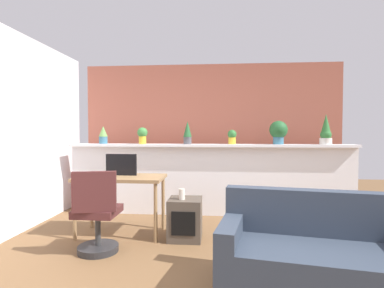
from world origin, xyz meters
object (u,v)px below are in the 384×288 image
(potted_plant_1, at_px, (142,135))
(tv_monitor, at_px, (121,165))
(potted_plant_4, at_px, (278,131))
(potted_plant_5, at_px, (326,132))
(potted_plant_2, at_px, (188,132))
(desk, at_px, (121,183))
(side_cube_shelf, at_px, (185,219))
(vase_on_shelf, at_px, (182,194))
(potted_plant_3, at_px, (232,136))
(potted_plant_0, at_px, (103,135))
(couch, at_px, (317,259))
(office_chair, at_px, (97,218))

(potted_plant_1, height_order, tv_monitor, potted_plant_1)
(potted_plant_4, distance_m, potted_plant_5, 0.70)
(potted_plant_2, distance_m, desk, 1.40)
(side_cube_shelf, distance_m, vase_on_shelf, 0.32)
(potted_plant_3, height_order, side_cube_shelf, potted_plant_3)
(potted_plant_0, bearing_deg, potted_plant_3, -0.04)
(potted_plant_5, bearing_deg, potted_plant_0, 179.32)
(potted_plant_2, xyz_separation_m, vase_on_shelf, (0.05, -1.14, -0.75))
(vase_on_shelf, bearing_deg, desk, 169.19)
(potted_plant_2, bearing_deg, potted_plant_1, -178.91)
(potted_plant_1, bearing_deg, potted_plant_5, 0.31)
(side_cube_shelf, bearing_deg, potted_plant_3, 61.69)
(potted_plant_0, xyz_separation_m, potted_plant_4, (2.79, -0.00, 0.06))
(potted_plant_2, relative_size, potted_plant_5, 0.78)
(potted_plant_0, bearing_deg, potted_plant_5, -0.68)
(potted_plant_1, bearing_deg, couch, -48.22)
(side_cube_shelf, bearing_deg, potted_plant_2, 94.21)
(vase_on_shelf, bearing_deg, side_cube_shelf, 49.38)
(potted_plant_1, bearing_deg, potted_plant_3, 2.24)
(potted_plant_3, bearing_deg, potted_plant_1, -177.76)
(potted_plant_3, distance_m, couch, 2.57)
(potted_plant_5, distance_m, office_chair, 3.47)
(potted_plant_1, distance_m, tv_monitor, 0.98)
(potted_plant_2, distance_m, potted_plant_4, 1.41)
(potted_plant_4, relative_size, vase_on_shelf, 2.86)
(potted_plant_3, height_order, couch, potted_plant_3)
(tv_monitor, distance_m, vase_on_shelf, 0.91)
(office_chair, bearing_deg, potted_plant_4, 37.03)
(potted_plant_3, bearing_deg, potted_plant_4, 0.03)
(potted_plant_4, bearing_deg, potted_plant_5, -3.34)
(potted_plant_3, height_order, tv_monitor, potted_plant_3)
(potted_plant_1, height_order, desk, potted_plant_1)
(desk, height_order, couch, couch)
(potted_plant_3, xyz_separation_m, office_chair, (-1.51, -1.68, -0.86))
(potted_plant_4, xyz_separation_m, side_cube_shelf, (-1.33, -1.14, -1.08))
(potted_plant_2, height_order, potted_plant_5, potted_plant_5)
(desk, height_order, office_chair, office_chair)
(potted_plant_0, relative_size, potted_plant_4, 0.79)
(potted_plant_4, bearing_deg, potted_plant_1, -178.50)
(tv_monitor, height_order, couch, tv_monitor)
(tv_monitor, height_order, vase_on_shelf, tv_monitor)
(potted_plant_5, xyz_separation_m, office_chair, (-2.92, -1.64, -0.93))
(office_chair, height_order, couch, office_chair)
(potted_plant_3, distance_m, potted_plant_5, 1.41)
(potted_plant_0, distance_m, vase_on_shelf, 1.99)
(tv_monitor, relative_size, office_chair, 0.44)
(potted_plant_5, distance_m, side_cube_shelf, 2.54)
(potted_plant_0, distance_m, potted_plant_1, 0.67)
(potted_plant_3, relative_size, potted_plant_5, 0.49)
(potted_plant_0, distance_m, potted_plant_5, 3.48)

